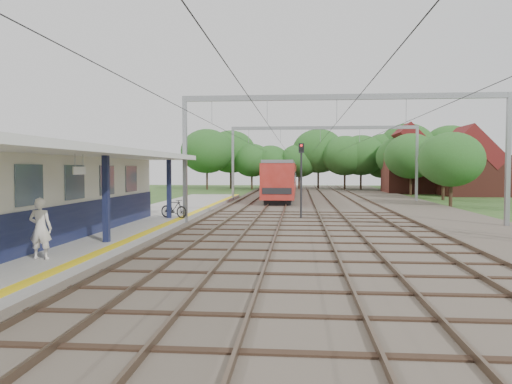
{
  "coord_description": "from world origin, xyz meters",
  "views": [
    {
      "loc": [
        1.19,
        -11.85,
        3.07
      ],
      "look_at": [
        -1.46,
        19.16,
        1.6
      ],
      "focal_mm": 35.0,
      "sensor_mm": 36.0,
      "label": 1
    }
  ],
  "objects": [
    {
      "name": "bicycle",
      "position": [
        -5.65,
        15.0,
        0.88
      ],
      "size": [
        1.81,
        1.18,
        1.06
      ],
      "primitive_type": "imported",
      "rotation": [
        0.0,
        0.0,
        1.14
      ],
      "color": "black",
      "rests_on": "platform"
    },
    {
      "name": "station_building",
      "position": [
        -8.88,
        7.0,
        2.04
      ],
      "size": [
        3.41,
        18.0,
        3.4
      ],
      "color": "beige",
      "rests_on": "platform"
    },
    {
      "name": "rail_tracks",
      "position": [
        1.5,
        30.0,
        0.18
      ],
      "size": [
        11.8,
        88.0,
        0.15
      ],
      "color": "brown",
      "rests_on": "ballast_bed"
    },
    {
      "name": "yellow_stripe",
      "position": [
        -5.25,
        14.0,
        0.35
      ],
      "size": [
        0.45,
        52.0,
        0.01
      ],
      "primitive_type": "cube",
      "color": "yellow",
      "rests_on": "platform"
    },
    {
      "name": "house_far",
      "position": [
        16.0,
        52.0,
        3.23
      ],
      "size": [
        8.0,
        6.12,
        8.66
      ],
      "color": "brown",
      "rests_on": "ground"
    },
    {
      "name": "house_near",
      "position": [
        21.0,
        46.0,
        2.99
      ],
      "size": [
        7.0,
        6.12,
        7.89
      ],
      "color": "brown",
      "rests_on": "ground"
    },
    {
      "name": "ballast_bed",
      "position": [
        4.0,
        30.0,
        0.05
      ],
      "size": [
        18.0,
        90.0,
        0.1
      ],
      "primitive_type": "cube",
      "color": "#473D33",
      "rests_on": "ground"
    },
    {
      "name": "catenary_system",
      "position": [
        3.39,
        25.28,
        5.51
      ],
      "size": [
        17.22,
        88.0,
        7.0
      ],
      "color": "gray",
      "rests_on": "ground"
    },
    {
      "name": "canopy",
      "position": [
        -7.77,
        6.0,
        3.64
      ],
      "size": [
        6.4,
        20.0,
        3.44
      ],
      "color": "#13193E",
      "rests_on": "platform"
    },
    {
      "name": "platform",
      "position": [
        -7.5,
        14.0,
        0.17
      ],
      "size": [
        5.0,
        52.0,
        0.35
      ],
      "primitive_type": "cube",
      "color": "gray",
      "rests_on": "ground"
    },
    {
      "name": "tree_band",
      "position": [
        3.84,
        57.12,
        4.92
      ],
      "size": [
        31.72,
        30.88,
        8.82
      ],
      "color": "#382619",
      "rests_on": "ground"
    },
    {
      "name": "signal_post",
      "position": [
        1.35,
        17.93,
        2.93
      ],
      "size": [
        0.33,
        0.28,
        4.57
      ],
      "rotation": [
        0.0,
        0.0,
        0.08
      ],
      "color": "black",
      "rests_on": "ground"
    },
    {
      "name": "person",
      "position": [
        -6.5,
        2.39,
        1.28
      ],
      "size": [
        0.7,
        0.49,
        1.85
      ],
      "primitive_type": "imported",
      "rotation": [
        0.0,
        0.0,
        3.21
      ],
      "color": "silver",
      "rests_on": "platform"
    },
    {
      "name": "train",
      "position": [
        -0.5,
        44.6,
        2.05
      ],
      "size": [
        2.78,
        34.6,
        3.66
      ],
      "color": "black",
      "rests_on": "ballast_bed"
    },
    {
      "name": "ground",
      "position": [
        0.0,
        0.0,
        0.0
      ],
      "size": [
        160.0,
        160.0,
        0.0
      ],
      "primitive_type": "plane",
      "color": "#2D4C1E",
      "rests_on": "ground"
    }
  ]
}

